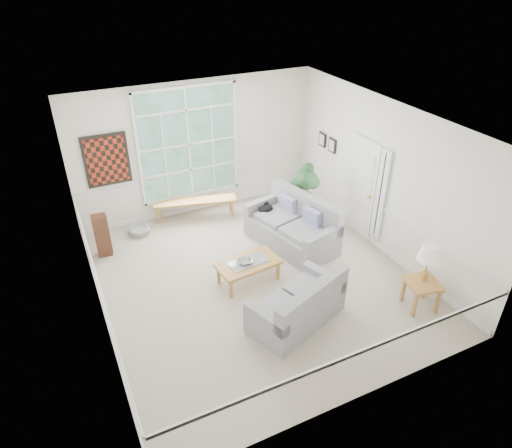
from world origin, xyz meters
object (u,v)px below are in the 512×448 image
at_px(loveseat_right, 292,223).
at_px(end_table, 304,211).
at_px(coffee_table, 248,271).
at_px(loveseat_front, 297,300).
at_px(side_table, 421,294).

distance_m(loveseat_right, end_table, 1.09).
distance_m(coffee_table, end_table, 2.52).
bearing_deg(loveseat_front, loveseat_right, 42.68).
height_order(coffee_table, end_table, end_table).
bearing_deg(end_table, loveseat_front, -123.21).
xyz_separation_m(end_table, side_table, (0.28, -3.36, 0.03)).
relative_size(loveseat_right, end_table, 4.00).
relative_size(loveseat_right, coffee_table, 1.68).
relative_size(loveseat_right, side_table, 3.61).
xyz_separation_m(loveseat_right, end_table, (0.76, 0.73, -0.28)).
height_order(loveseat_right, coffee_table, loveseat_right).
bearing_deg(coffee_table, loveseat_right, 23.10).
distance_m(loveseat_front, end_table, 3.29).
xyz_separation_m(loveseat_right, side_table, (1.04, -2.63, -0.25)).
xyz_separation_m(loveseat_right, coffee_table, (-1.30, -0.72, -0.30)).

